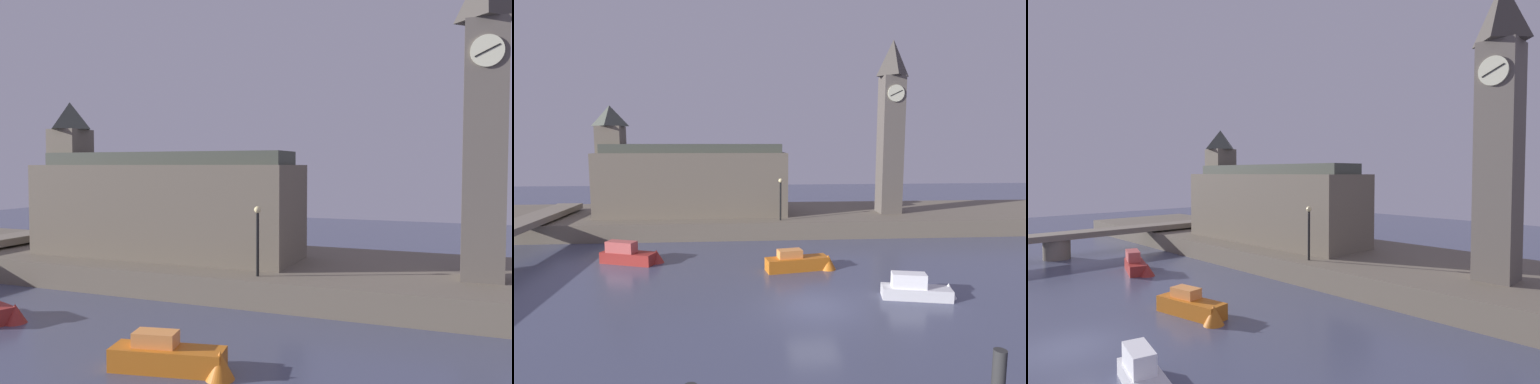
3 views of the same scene
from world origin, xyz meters
TOP-DOWN VIEW (x-y plane):
  - far_embankment at (0.00, 20.00)m, footprint 70.00×12.00m
  - clock_tower at (10.47, 18.52)m, footprint 2.19×2.24m
  - parliament_hall at (-8.55, 18.99)m, footprint 17.13×5.38m
  - streetlamp at (-0.23, 15.18)m, footprint 0.36×0.36m
  - boat_patrol_orange at (0.31, 5.97)m, footprint 4.72×1.91m

SIDE VIEW (x-z plane):
  - boat_patrol_orange at x=0.31m, z-range -0.20..1.19m
  - far_embankment at x=0.00m, z-range 0.00..1.50m
  - streetlamp at x=-0.23m, z-range 1.97..5.58m
  - parliament_hall at x=-8.55m, z-range -0.22..9.75m
  - clock_tower at x=10.47m, z-range 1.78..17.80m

